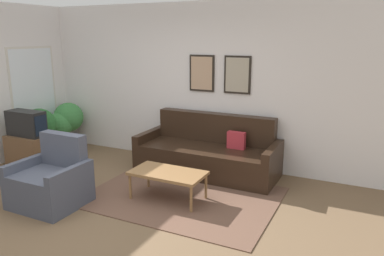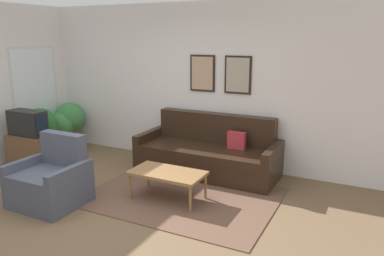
{
  "view_description": "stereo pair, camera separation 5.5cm",
  "coord_description": "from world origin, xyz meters",
  "px_view_note": "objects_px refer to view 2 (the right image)",
  "views": [
    {
      "loc": [
        2.88,
        -3.19,
        2.15
      ],
      "look_at": [
        0.56,
        1.55,
        0.85
      ],
      "focal_mm": 35.0,
      "sensor_mm": 36.0,
      "label": 1
    },
    {
      "loc": [
        2.93,
        -3.17,
        2.15
      ],
      "look_at": [
        0.56,
        1.55,
        0.85
      ],
      "focal_mm": 35.0,
      "sensor_mm": 36.0,
      "label": 2
    }
  ],
  "objects_px": {
    "tv": "(28,123)",
    "potted_plant_tall": "(41,127)",
    "couch": "(209,154)",
    "armchair": "(51,182)",
    "coffee_table": "(167,174)"
  },
  "relations": [
    {
      "from": "couch",
      "to": "coffee_table",
      "type": "bearing_deg",
      "value": -93.52
    },
    {
      "from": "coffee_table",
      "to": "tv",
      "type": "relative_size",
      "value": 1.49
    },
    {
      "from": "potted_plant_tall",
      "to": "armchair",
      "type": "bearing_deg",
      "value": -39.12
    },
    {
      "from": "couch",
      "to": "armchair",
      "type": "height_order",
      "value": "couch"
    },
    {
      "from": "tv",
      "to": "armchair",
      "type": "xyz_separation_m",
      "value": [
        1.43,
        -0.9,
        -0.45
      ]
    },
    {
      "from": "couch",
      "to": "tv",
      "type": "height_order",
      "value": "tv"
    },
    {
      "from": "couch",
      "to": "armchair",
      "type": "relative_size",
      "value": 2.5
    },
    {
      "from": "tv",
      "to": "armchair",
      "type": "relative_size",
      "value": 0.75
    },
    {
      "from": "coffee_table",
      "to": "tv",
      "type": "bearing_deg",
      "value": 177.75
    },
    {
      "from": "tv",
      "to": "potted_plant_tall",
      "type": "distance_m",
      "value": 0.4
    },
    {
      "from": "couch",
      "to": "tv",
      "type": "bearing_deg",
      "value": -158.95
    },
    {
      "from": "tv",
      "to": "armchair",
      "type": "distance_m",
      "value": 1.75
    },
    {
      "from": "armchair",
      "to": "couch",
      "type": "bearing_deg",
      "value": 57.26
    },
    {
      "from": "coffee_table",
      "to": "armchair",
      "type": "height_order",
      "value": "armchair"
    },
    {
      "from": "tv",
      "to": "potted_plant_tall",
      "type": "height_order",
      "value": "tv"
    }
  ]
}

